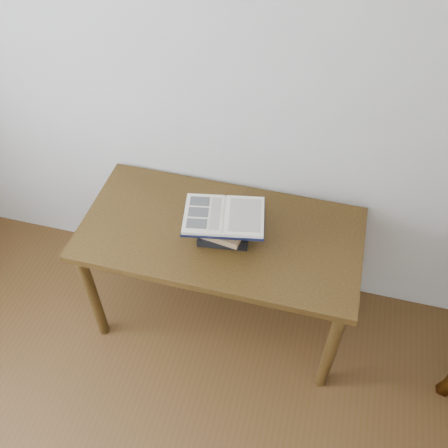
# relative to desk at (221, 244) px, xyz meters

# --- Properties ---
(desk) EXTENTS (1.38, 0.69, 0.74)m
(desk) POSITION_rel_desk_xyz_m (0.00, 0.00, 0.00)
(desk) COLOR #4D3513
(desk) RESTS_ON ground
(book_stack) EXTENTS (0.27, 0.20, 0.15)m
(book_stack) POSITION_rel_desk_xyz_m (0.02, -0.04, 0.18)
(book_stack) COLOR black
(book_stack) RESTS_ON desk
(open_book) EXTENTS (0.41, 0.32, 0.03)m
(open_book) POSITION_rel_desk_xyz_m (0.03, -0.05, 0.27)
(open_book) COLOR black
(open_book) RESTS_ON book_stack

